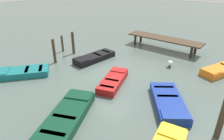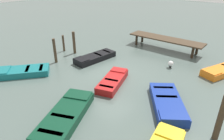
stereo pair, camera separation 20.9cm
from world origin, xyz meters
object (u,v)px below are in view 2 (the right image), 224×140
(mooring_piling_far_right, at_px, (63,43))
(mooring_piling_mid_right, at_px, (55,51))
(rowboat_blue, at_px, (167,103))
(rowboat_dark_green, at_px, (66,115))
(dock_segment, at_px, (165,40))
(rowboat_teal, at_px, (24,71))
(mooring_piling_far_left, at_px, (74,43))
(rowboat_red, at_px, (113,81))
(mooring_piling_center, at_px, (220,118))
(rowboat_black, at_px, (95,57))
(rowboat_orange, at_px, (224,70))
(marker_buoy, at_px, (171,64))

(mooring_piling_far_right, height_order, mooring_piling_mid_right, mooring_piling_mid_right)
(rowboat_blue, height_order, rowboat_dark_green, same)
(dock_segment, height_order, mooring_piling_mid_right, mooring_piling_mid_right)
(dock_segment, relative_size, rowboat_teal, 1.98)
(mooring_piling_far_left, bearing_deg, rowboat_red, -18.26)
(mooring_piling_center, bearing_deg, rowboat_black, 164.42)
(rowboat_blue, bearing_deg, dock_segment, 170.09)
(rowboat_teal, bearing_deg, rowboat_blue, 145.80)
(mooring_piling_far_left, bearing_deg, rowboat_blue, -11.29)
(rowboat_blue, bearing_deg, mooring_piling_mid_right, -125.91)
(rowboat_dark_green, bearing_deg, mooring_piling_far_left, 21.71)
(rowboat_teal, height_order, mooring_piling_center, mooring_piling_center)
(rowboat_teal, bearing_deg, mooring_piling_mid_right, -140.93)
(rowboat_black, height_order, mooring_piling_far_left, mooring_piling_far_left)
(mooring_piling_center, height_order, mooring_piling_far_left, mooring_piling_center)
(rowboat_orange, height_order, marker_buoy, marker_buoy)
(mooring_piling_center, bearing_deg, rowboat_red, 173.38)
(rowboat_dark_green, xyz_separation_m, mooring_piling_center, (5.34, 3.02, 0.77))
(mooring_piling_center, relative_size, mooring_piling_mid_right, 1.13)
(mooring_piling_mid_right, bearing_deg, rowboat_blue, 1.95)
(dock_segment, xyz_separation_m, rowboat_orange, (4.98, -1.59, -0.62))
(rowboat_teal, bearing_deg, mooring_piling_far_right, -123.07)
(rowboat_red, relative_size, marker_buoy, 6.14)
(dock_segment, distance_m, mooring_piling_far_right, 8.36)
(rowboat_black, relative_size, mooring_piling_mid_right, 1.88)
(dock_segment, bearing_deg, rowboat_dark_green, -86.84)
(dock_segment, bearing_deg, marker_buoy, -58.31)
(rowboat_dark_green, bearing_deg, dock_segment, -20.78)
(rowboat_blue, relative_size, rowboat_red, 1.11)
(rowboat_black, relative_size, mooring_piling_far_right, 2.49)
(mooring_piling_center, bearing_deg, mooring_piling_mid_right, 177.77)
(rowboat_blue, relative_size, marker_buoy, 6.81)
(rowboat_red, height_order, mooring_piling_far_right, mooring_piling_far_right)
(marker_buoy, bearing_deg, rowboat_black, -153.62)
(rowboat_dark_green, bearing_deg, rowboat_teal, 54.53)
(dock_segment, relative_size, rowboat_red, 2.11)
(rowboat_orange, relative_size, rowboat_red, 1.20)
(rowboat_orange, bearing_deg, mooring_piling_far_right, -49.06)
(rowboat_dark_green, bearing_deg, marker_buoy, -33.41)
(rowboat_red, xyz_separation_m, mooring_piling_far_right, (-6.56, 1.57, 0.44))
(dock_segment, height_order, mooring_piling_far_left, mooring_piling_far_left)
(rowboat_red, bearing_deg, dock_segment, -15.78)
(rowboat_orange, bearing_deg, marker_buoy, -43.21)
(dock_segment, relative_size, marker_buoy, 12.96)
(rowboat_red, xyz_separation_m, mooring_piling_far_left, (-5.51, 1.82, 0.66))
(mooring_piling_far_left, bearing_deg, mooring_piling_far_right, -166.72)
(rowboat_dark_green, bearing_deg, rowboat_orange, -48.91)
(rowboat_red, xyz_separation_m, mooring_piling_mid_right, (-5.12, -0.25, 0.66))
(rowboat_teal, xyz_separation_m, mooring_piling_far_right, (-1.50, 4.29, 0.44))
(rowboat_orange, height_order, rowboat_red, same)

